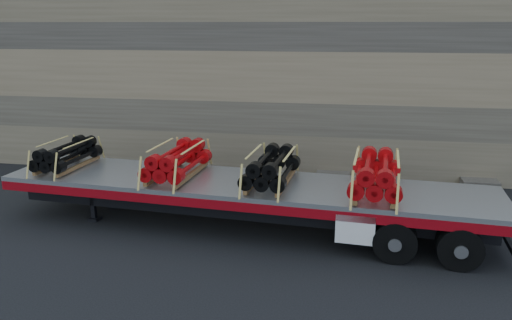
{
  "coord_description": "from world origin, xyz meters",
  "views": [
    {
      "loc": [
        2.14,
        -12.68,
        5.54
      ],
      "look_at": [
        -0.24,
        1.31,
        1.66
      ],
      "focal_mm": 35.0,
      "sensor_mm": 36.0,
      "label": 1
    }
  ],
  "objects_px": {
    "bundle_front": "(67,155)",
    "bundle_rear": "(376,175)",
    "bundle_midrear": "(271,169)",
    "trailer": "(244,205)",
    "bundle_midfront": "(177,162)"
  },
  "relations": [
    {
      "from": "bundle_front",
      "to": "bundle_rear",
      "type": "bearing_deg",
      "value": -0.0
    },
    {
      "from": "bundle_midrear",
      "to": "trailer",
      "type": "bearing_deg",
      "value": -180.0
    },
    {
      "from": "bundle_front",
      "to": "bundle_midrear",
      "type": "distance_m",
      "value": 6.27
    },
    {
      "from": "bundle_rear",
      "to": "bundle_front",
      "type": "bearing_deg",
      "value": 180.0
    },
    {
      "from": "trailer",
      "to": "bundle_midfront",
      "type": "relative_size",
      "value": 5.61
    },
    {
      "from": "bundle_midfront",
      "to": "bundle_rear",
      "type": "distance_m",
      "value": 5.46
    },
    {
      "from": "bundle_front",
      "to": "bundle_rear",
      "type": "relative_size",
      "value": 0.85
    },
    {
      "from": "bundle_midfront",
      "to": "bundle_rear",
      "type": "xyz_separation_m",
      "value": [
        5.44,
        -0.45,
        0.02
      ]
    },
    {
      "from": "bundle_midrear",
      "to": "bundle_rear",
      "type": "height_order",
      "value": "bundle_rear"
    },
    {
      "from": "trailer",
      "to": "bundle_midrear",
      "type": "distance_m",
      "value": 1.35
    },
    {
      "from": "bundle_front",
      "to": "bundle_midfront",
      "type": "height_order",
      "value": "bundle_midfront"
    },
    {
      "from": "bundle_midrear",
      "to": "bundle_rear",
      "type": "distance_m",
      "value": 2.74
    },
    {
      "from": "bundle_midfront",
      "to": "bundle_rear",
      "type": "height_order",
      "value": "bundle_rear"
    },
    {
      "from": "bundle_midfront",
      "to": "bundle_rear",
      "type": "bearing_deg",
      "value": 0.0
    },
    {
      "from": "bundle_midfront",
      "to": "bundle_front",
      "type": "bearing_deg",
      "value": 180.0
    }
  ]
}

